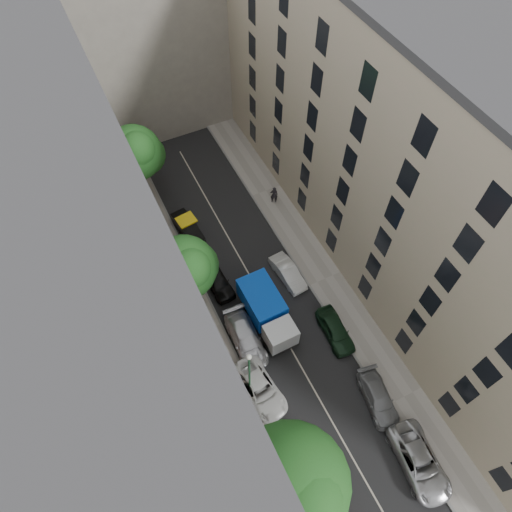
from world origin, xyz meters
TOP-DOWN VIEW (x-y plane):
  - ground at (0.00, 0.00)m, footprint 120.00×120.00m
  - road_surface at (0.00, 0.00)m, footprint 8.00×44.00m
  - sidewalk_left at (-5.50, 0.00)m, footprint 3.00×44.00m
  - sidewalk_right at (5.50, 0.00)m, footprint 3.00×44.00m
  - building_left at (-11.00, 0.00)m, footprint 8.00×44.00m
  - building_right at (11.00, 0.00)m, footprint 8.00×44.00m
  - building_endcap at (0.00, 28.00)m, footprint 18.00×12.00m
  - tarp_truck at (-0.60, -1.22)m, footprint 2.52×6.09m
  - car_left_1 at (-2.93, -13.40)m, footprint 1.55×4.13m
  - car_left_2 at (-3.60, -6.10)m, footprint 2.76×5.19m
  - car_left_3 at (-2.88, -2.20)m, footprint 2.30×5.19m
  - car_left_4 at (-2.80, 3.40)m, footprint 1.96×4.19m
  - car_left_5 at (-2.97, 9.69)m, footprint 1.95×4.26m
  - car_right_0 at (3.60, -15.00)m, footprint 3.04×5.53m
  - car_right_1 at (3.60, -10.33)m, footprint 2.48×4.61m
  - car_right_2 at (3.60, -4.60)m, footprint 1.98×4.32m
  - car_right_3 at (2.80, 1.60)m, footprint 1.76×4.13m
  - tree_near at (-5.00, -12.97)m, footprint 6.50×6.40m
  - tree_mid at (-5.21, 2.71)m, footprint 5.10×4.80m
  - tree_far at (-4.88, 15.38)m, footprint 5.13×4.83m
  - lamp_post at (-4.20, -5.72)m, footprint 0.36×0.36m
  - pedestrian at (5.53, 9.45)m, footprint 0.82×0.70m

SIDE VIEW (x-z plane):
  - ground at x=0.00m, z-range 0.00..0.00m
  - road_surface at x=0.00m, z-range 0.00..0.02m
  - sidewalk_left at x=-5.50m, z-range 0.00..0.15m
  - sidewalk_right at x=5.50m, z-range 0.00..0.15m
  - car_right_1 at x=3.60m, z-range 0.00..1.27m
  - car_right_3 at x=2.80m, z-range 0.00..1.33m
  - car_left_1 at x=-2.93m, z-range 0.00..1.35m
  - car_left_5 at x=-2.97m, z-range 0.00..1.35m
  - car_left_4 at x=-2.80m, z-range 0.00..1.39m
  - car_left_2 at x=-3.60m, z-range 0.00..1.39m
  - car_right_2 at x=3.60m, z-range 0.00..1.44m
  - car_right_0 at x=3.60m, z-range 0.00..1.47m
  - car_left_3 at x=-2.88m, z-range 0.00..1.48m
  - pedestrian at x=5.53m, z-range 0.15..2.05m
  - tarp_truck at x=-0.60m, z-range 0.14..2.95m
  - lamp_post at x=-4.20m, z-range 0.90..7.31m
  - tree_mid at x=-5.21m, z-range 1.32..8.92m
  - tree_far at x=-4.88m, z-range 1.40..9.25m
  - tree_near at x=-5.00m, z-range 1.24..10.14m
  - building_endcap at x=0.00m, z-range 0.00..18.00m
  - building_left at x=-11.00m, z-range 0.00..20.00m
  - building_right at x=11.00m, z-range 0.00..20.00m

